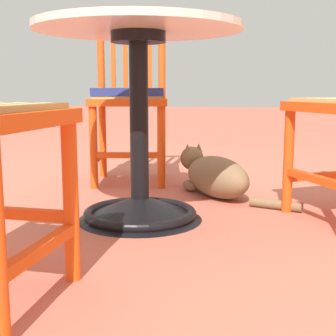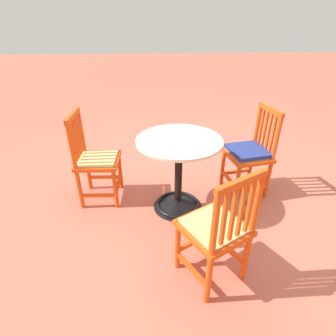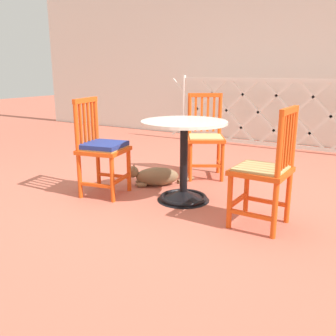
# 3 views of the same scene
# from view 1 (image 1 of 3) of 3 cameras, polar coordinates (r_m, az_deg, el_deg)

# --- Properties ---
(ground_plane) EXTENTS (24.00, 24.00, 0.00)m
(ground_plane) POSITION_cam_1_polar(r_m,az_deg,el_deg) (2.03, -8.13, -4.80)
(ground_plane) COLOR #BC604C
(cafe_table) EXTENTS (0.76, 0.76, 0.73)m
(cafe_table) POSITION_cam_1_polar(r_m,az_deg,el_deg) (1.79, -3.47, 2.62)
(cafe_table) COLOR black
(cafe_table) RESTS_ON ground_plane
(orange_chair_tucked_in) EXTENTS (0.47, 0.47, 0.91)m
(orange_chair_tucked_in) POSITION_cam_1_polar(r_m,az_deg,el_deg) (2.56, -4.62, 8.28)
(orange_chair_tucked_in) COLOR #E04C14
(orange_chair_tucked_in) RESTS_ON ground_plane
(tabby_cat) EXTENTS (0.52, 0.58, 0.23)m
(tabby_cat) POSITION_cam_1_polar(r_m,az_deg,el_deg) (2.25, 5.47, -0.90)
(tabby_cat) COLOR brown
(tabby_cat) RESTS_ON ground_plane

